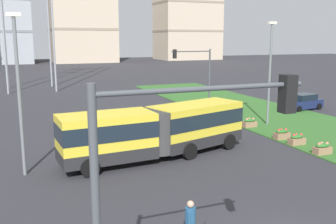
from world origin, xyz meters
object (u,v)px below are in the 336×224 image
object	(u,v)px
articulated_bus	(158,130)
streetlight_median	(270,69)
streetlight_left	(19,88)
car_navy_sedan	(302,102)
flower_planter_4	(282,134)
flower_planter_5	(250,123)
pedestrian_crossing	(190,221)
traffic_light_near_left	(170,182)
flower_planter_2	(322,148)
flower_planter_3	(297,139)
traffic_light_far_right	(197,70)

from	to	relation	value
articulated_bus	streetlight_median	size ratio (longest dim) A/B	1.43
streetlight_left	car_navy_sedan	bearing A→B (deg)	19.75
flower_planter_4	flower_planter_5	bearing A→B (deg)	90.00
pedestrian_crossing	traffic_light_near_left	xyz separation A→B (m)	(-2.53, -4.38, 3.35)
flower_planter_5	streetlight_median	distance (m)	4.60
articulated_bus	flower_planter_5	world-z (taller)	articulated_bus
flower_planter_2	flower_planter_3	distance (m)	2.29
flower_planter_3	flower_planter_5	distance (m)	5.53
pedestrian_crossing	flower_planter_5	bearing A→B (deg)	50.10
articulated_bus	traffic_light_far_right	xyz separation A→B (m)	(7.87, 10.63, 2.53)
flower_planter_3	streetlight_median	size ratio (longest dim) A/B	0.13
pedestrian_crossing	flower_planter_5	size ratio (longest dim) A/B	1.58
flower_planter_4	flower_planter_2	bearing A→B (deg)	-90.00
articulated_bus	flower_planter_4	xyz separation A→B (m)	(9.51, 0.47, -1.23)
traffic_light_near_left	flower_planter_3	bearing A→B (deg)	42.28
pedestrian_crossing	streetlight_median	bearing A→B (deg)	46.48
articulated_bus	pedestrian_crossing	size ratio (longest dim) A/B	6.86
traffic_light_near_left	car_navy_sedan	bearing A→B (deg)	44.52
flower_planter_3	flower_planter_5	world-z (taller)	same
traffic_light_far_right	car_navy_sedan	bearing A→B (deg)	-7.00
flower_planter_5	flower_planter_4	bearing A→B (deg)	-90.00
flower_planter_4	streetlight_left	bearing A→B (deg)	-177.63
car_navy_sedan	flower_planter_3	world-z (taller)	car_navy_sedan
car_navy_sedan	flower_planter_5	bearing A→B (deg)	-152.93
car_navy_sedan	streetlight_left	distance (m)	28.39
flower_planter_2	streetlight_median	distance (m)	9.32
traffic_light_near_left	traffic_light_far_right	xyz separation A→B (m)	(12.95, 25.00, -0.17)
car_navy_sedan	traffic_light_far_right	xyz separation A→B (m)	(-11.09, 1.36, 3.43)
traffic_light_far_right	streetlight_median	size ratio (longest dim) A/B	0.73
car_navy_sedan	flower_planter_4	world-z (taller)	car_navy_sedan
pedestrian_crossing	flower_planter_3	xyz separation A→B (m)	(12.07, 8.90, -0.58)
flower_planter_3	traffic_light_near_left	distance (m)	20.12
articulated_bus	streetlight_left	bearing A→B (deg)	-178.19
traffic_light_far_right	streetlight_left	size ratio (longest dim) A/B	0.74
flower_planter_5	streetlight_left	xyz separation A→B (m)	(-17.04, -4.68, 4.16)
car_navy_sedan	streetlight_median	xyz separation A→B (m)	(-7.54, -4.55, 3.86)
pedestrian_crossing	flower_planter_3	world-z (taller)	pedestrian_crossing
flower_planter_2	flower_planter_5	distance (m)	7.83
articulated_bus	streetlight_median	distance (m)	12.70
flower_planter_3	streetlight_left	size ratio (longest dim) A/B	0.13
traffic_light_near_left	streetlight_left	size ratio (longest dim) A/B	0.76
car_navy_sedan	flower_planter_5	size ratio (longest dim) A/B	4.22
car_navy_sedan	flower_planter_4	bearing A→B (deg)	-137.00
flower_planter_2	streetlight_median	bearing A→B (deg)	76.80
traffic_light_near_left	flower_planter_2	bearing A→B (deg)	36.96
car_navy_sedan	traffic_light_far_right	distance (m)	11.68
articulated_bus	flower_planter_2	xyz separation A→B (m)	(9.51, -3.38, -1.23)
articulated_bus	car_navy_sedan	world-z (taller)	articulated_bus
articulated_bus	flower_planter_2	bearing A→B (deg)	-19.57
flower_planter_4	articulated_bus	bearing A→B (deg)	-177.18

